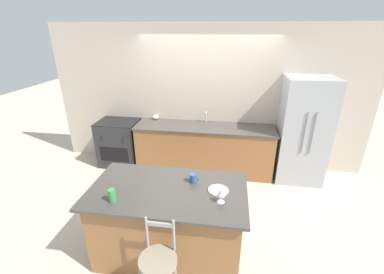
{
  "coord_description": "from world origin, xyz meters",
  "views": [
    {
      "loc": [
        0.43,
        -4.06,
        2.61
      ],
      "look_at": [
        -0.08,
        -0.66,
        1.14
      ],
      "focal_mm": 24.0,
      "sensor_mm": 36.0,
      "label": 1
    }
  ],
  "objects": [
    {
      "name": "ground_plane",
      "position": [
        0.0,
        0.0,
        0.0
      ],
      "size": [
        18.0,
        18.0,
        0.0
      ],
      "primitive_type": "plane",
      "color": "beige"
    },
    {
      "name": "wall_back",
      "position": [
        0.0,
        0.72,
        1.35
      ],
      "size": [
        6.0,
        0.07,
        2.7
      ],
      "color": "beige",
      "rests_on": "ground_plane"
    },
    {
      "name": "back_counter",
      "position": [
        0.0,
        0.39,
        0.46
      ],
      "size": [
        2.59,
        0.71,
        0.92
      ],
      "color": "#936038",
      "rests_on": "ground_plane"
    },
    {
      "name": "sink_faucet",
      "position": [
        0.0,
        0.59,
        1.06
      ],
      "size": [
        0.02,
        0.13,
        0.22
      ],
      "color": "#ADAFB5",
      "rests_on": "back_counter"
    },
    {
      "name": "kitchen_island",
      "position": [
        -0.2,
        -1.72,
        0.47
      ],
      "size": [
        1.77,
        0.98,
        0.94
      ],
      "color": "#936038",
      "rests_on": "ground_plane"
    },
    {
      "name": "refrigerator",
      "position": [
        1.73,
        0.37,
        0.94
      ],
      "size": [
        0.81,
        0.7,
        1.87
      ],
      "color": "#ADAFB5",
      "rests_on": "ground_plane"
    },
    {
      "name": "oven_range",
      "position": [
        -1.72,
        0.4,
        0.46
      ],
      "size": [
        0.78,
        0.63,
        0.92
      ],
      "color": "#28282B",
      "rests_on": "ground_plane"
    },
    {
      "name": "bar_stool_near",
      "position": [
        -0.13,
        -2.42,
        0.55
      ],
      "size": [
        0.36,
        0.36,
        1.03
      ],
      "color": "#99999E",
      "rests_on": "ground_plane"
    },
    {
      "name": "dinner_plate",
      "position": [
        0.37,
        -1.66,
        0.95
      ],
      "size": [
        0.23,
        0.23,
        0.02
      ],
      "color": "beige",
      "rests_on": "kitchen_island"
    },
    {
      "name": "wine_glass",
      "position": [
        0.4,
        -1.85,
        1.06
      ],
      "size": [
        0.08,
        0.08,
        0.17
      ],
      "color": "white",
      "rests_on": "kitchen_island"
    },
    {
      "name": "coffee_mug",
      "position": [
        0.07,
        -1.53,
        0.99
      ],
      "size": [
        0.12,
        0.08,
        0.1
      ],
      "color": "#335689",
      "rests_on": "kitchen_island"
    },
    {
      "name": "tumbler_cup",
      "position": [
        -0.71,
        -2.01,
        1.01
      ],
      "size": [
        0.07,
        0.07,
        0.15
      ],
      "color": "#3D934C",
      "rests_on": "kitchen_island"
    },
    {
      "name": "pumpkin_decoration",
      "position": [
        -1.01,
        0.62,
        0.97
      ],
      "size": [
        0.12,
        0.12,
        0.11
      ],
      "color": "beige",
      "rests_on": "back_counter"
    }
  ]
}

